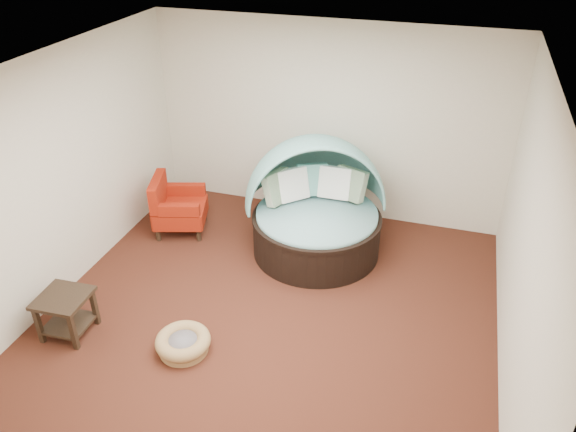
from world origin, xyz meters
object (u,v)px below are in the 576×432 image
(red_armchair, at_px, (176,207))
(pet_basket, at_px, (183,343))
(side_table, at_px, (66,309))
(canopy_daybed, at_px, (316,201))

(red_armchair, bearing_deg, pet_basket, -79.04)
(pet_basket, bearing_deg, side_table, -174.98)
(side_table, bearing_deg, canopy_daybed, 48.78)
(pet_basket, xyz_separation_m, side_table, (-1.32, -0.12, 0.22))
(red_armchair, bearing_deg, side_table, -111.06)
(canopy_daybed, relative_size, pet_basket, 3.11)
(pet_basket, xyz_separation_m, red_armchair, (-1.16, 2.17, 0.27))
(red_armchair, xyz_separation_m, side_table, (-0.16, -2.29, -0.06))
(red_armchair, height_order, side_table, red_armchair)
(pet_basket, height_order, red_armchair, red_armchair)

